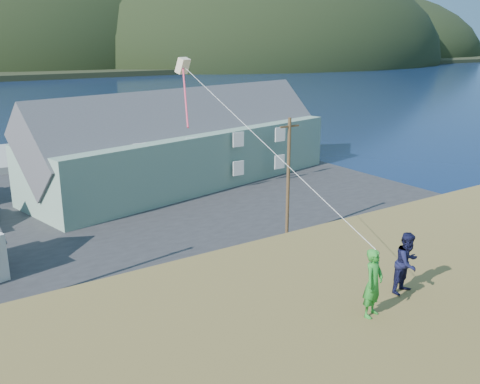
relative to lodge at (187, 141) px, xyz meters
The scene contains 7 objects.
ground 26.87m from the lodge, 133.57° to the right, with size 900.00×900.00×0.00m, color #0A1638.
grass_strip 28.33m from the lodge, 130.75° to the right, with size 110.00×8.00×0.10m, color #4C3D19.
lodge is the anchor object (origin of this frame).
utility_poles 26.49m from the lodge, 138.04° to the right, with size 33.75×0.24×9.81m.
kite_flyer_green 40.73m from the lodge, 111.52° to the right, with size 0.67×0.44×1.83m, color #248528.
kite_flyer_navy 39.73m from the lodge, 109.31° to the right, with size 0.87×0.67×1.78m, color #131434.
kite_rig 33.95m from the lodge, 118.07° to the right, with size 0.92×4.84×10.01m.
Camera 1 is at (-6.37, -26.98, 14.13)m, focal length 40.00 mm.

